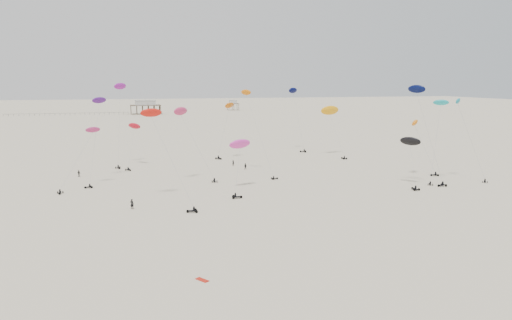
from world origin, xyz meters
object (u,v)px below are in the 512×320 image
object	(u,v)px
pavilion_main	(145,108)
spectator_0	(132,209)
rig_8	(161,137)
pavilion_small	(233,106)
rig_0	(227,119)
rig_4	(120,106)

from	to	relation	value
pavilion_main	spectator_0	size ratio (longest dim) A/B	9.47
rig_8	spectator_0	bearing A→B (deg)	132.42
rig_8	pavilion_main	bearing A→B (deg)	-0.73
pavilion_small	rig_0	distance (m)	250.35
pavilion_main	rig_0	xyz separation A→B (m)	(13.84, -213.82, 7.64)
pavilion_main	rig_8	size ratio (longest dim) A/B	0.95
rig_0	rig_8	size ratio (longest dim) A/B	0.77
pavilion_main	rig_4	xyz separation A→B (m)	(-17.11, -217.29, 12.16)
pavilion_main	rig_4	bearing A→B (deg)	-94.50
pavilion_small	rig_4	xyz separation A→B (m)	(-87.11, -247.29, 12.90)
pavilion_small	spectator_0	size ratio (longest dim) A/B	4.06
rig_4	rig_8	bearing A→B (deg)	81.41
pavilion_small	rig_4	size ratio (longest dim) A/B	0.39
rig_8	pavilion_small	bearing A→B (deg)	-13.82
pavilion_main	pavilion_small	size ratio (longest dim) A/B	2.33
pavilion_main	rig_8	bearing A→B (deg)	-92.05
spectator_0	rig_8	bearing A→B (deg)	-111.08
rig_8	spectator_0	world-z (taller)	rig_8
pavilion_small	rig_0	world-z (taller)	rig_0
pavilion_main	pavilion_small	world-z (taller)	pavilion_main
pavilion_main	rig_8	xyz separation A→B (m)	(-9.46, -263.64, 8.41)
pavilion_main	rig_4	size ratio (longest dim) A/B	0.90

